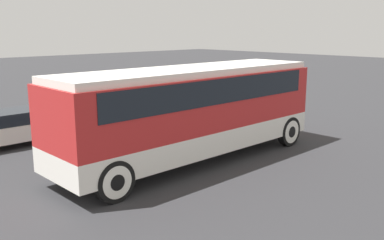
# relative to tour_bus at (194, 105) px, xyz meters

# --- Properties ---
(ground_plane) EXTENTS (120.00, 120.00, 0.00)m
(ground_plane) POSITION_rel_tour_bus_xyz_m (-0.10, 0.00, -1.98)
(ground_plane) COLOR #2D2D30
(tour_bus) EXTENTS (10.23, 2.70, 3.28)m
(tour_bus) POSITION_rel_tour_bus_xyz_m (0.00, 0.00, 0.00)
(tour_bus) COLOR silver
(tour_bus) RESTS_ON ground_plane
(parked_car_near) EXTENTS (4.64, 1.81, 1.46)m
(parked_car_near) POSITION_rel_tour_bus_xyz_m (2.32, 5.52, -1.26)
(parked_car_near) COLOR black
(parked_car_near) RESTS_ON ground_plane
(parked_car_mid) EXTENTS (4.54, 1.84, 1.41)m
(parked_car_mid) POSITION_rel_tour_bus_xyz_m (1.28, 7.63, -1.28)
(parked_car_mid) COLOR navy
(parked_car_mid) RESTS_ON ground_plane
(parked_car_far) EXTENTS (4.41, 1.89, 1.38)m
(parked_car_far) POSITION_rel_tour_bus_xyz_m (-3.57, 6.51, -1.28)
(parked_car_far) COLOR silver
(parked_car_far) RESTS_ON ground_plane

